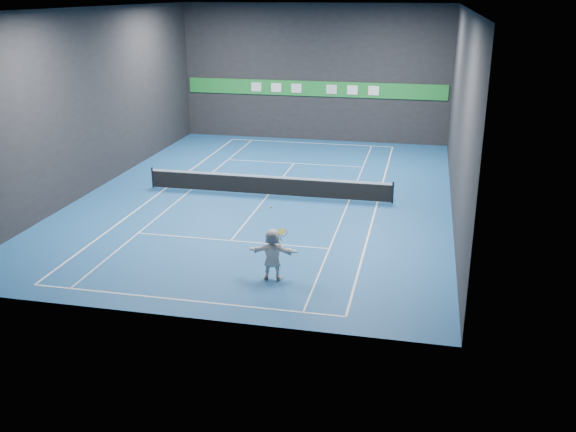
% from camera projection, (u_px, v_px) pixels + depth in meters
% --- Properties ---
extents(ground, '(26.00, 26.00, 0.00)m').
position_uv_depth(ground, '(268.00, 195.00, 32.32)').
color(ground, '#194F8D').
rests_on(ground, ground).
extents(ceiling, '(26.00, 26.00, 0.00)m').
position_uv_depth(ceiling, '(266.00, 8.00, 29.33)').
color(ceiling, black).
rests_on(ceiling, ground).
extents(wall_back, '(18.00, 0.10, 9.00)m').
position_uv_depth(wall_back, '(314.00, 73.00, 42.80)').
color(wall_back, black).
rests_on(wall_back, ground).
extents(wall_front, '(18.00, 0.10, 9.00)m').
position_uv_depth(wall_front, '(160.00, 179.00, 18.85)').
color(wall_front, black).
rests_on(wall_front, ground).
extents(wall_left, '(0.10, 26.00, 9.00)m').
position_uv_depth(wall_left, '(96.00, 99.00, 32.63)').
color(wall_left, black).
rests_on(wall_left, ground).
extents(wall_right, '(0.10, 26.00, 9.00)m').
position_uv_depth(wall_right, '(460.00, 113.00, 29.02)').
color(wall_right, black).
rests_on(wall_right, ground).
extents(baseline_near, '(10.98, 0.08, 0.01)m').
position_uv_depth(baseline_near, '(182.00, 300.00, 21.37)').
color(baseline_near, white).
rests_on(baseline_near, ground).
extents(baseline_far, '(10.98, 0.08, 0.01)m').
position_uv_depth(baseline_far, '(311.00, 143.00, 43.28)').
color(baseline_far, white).
rests_on(baseline_far, ground).
extents(sideline_doubles_left, '(0.08, 23.78, 0.01)m').
position_uv_depth(sideline_doubles_left, '(166.00, 188.00, 33.42)').
color(sideline_doubles_left, white).
rests_on(sideline_doubles_left, ground).
extents(sideline_doubles_right, '(0.08, 23.78, 0.01)m').
position_uv_depth(sideline_doubles_right, '(377.00, 202.00, 31.22)').
color(sideline_doubles_right, white).
rests_on(sideline_doubles_right, ground).
extents(sideline_singles_left, '(0.06, 23.78, 0.01)m').
position_uv_depth(sideline_singles_left, '(191.00, 190.00, 33.15)').
color(sideline_singles_left, white).
rests_on(sideline_singles_left, ground).
extents(sideline_singles_right, '(0.06, 23.78, 0.01)m').
position_uv_depth(sideline_singles_right, '(349.00, 200.00, 31.50)').
color(sideline_singles_right, white).
rests_on(sideline_singles_right, ground).
extents(service_line_near, '(8.23, 0.06, 0.01)m').
position_uv_depth(service_line_near, '(231.00, 241.00, 26.42)').
color(service_line_near, white).
rests_on(service_line_near, ground).
extents(service_line_far, '(8.23, 0.06, 0.01)m').
position_uv_depth(service_line_far, '(294.00, 163.00, 38.22)').
color(service_line_far, white).
rests_on(service_line_far, ground).
extents(center_service_line, '(0.06, 12.80, 0.01)m').
position_uv_depth(center_service_line, '(268.00, 195.00, 32.32)').
color(center_service_line, white).
rests_on(center_service_line, ground).
extents(player, '(1.79, 0.65, 1.90)m').
position_uv_depth(player, '(273.00, 254.00, 22.63)').
color(player, white).
rests_on(player, ground).
extents(tennis_ball, '(0.07, 0.07, 0.07)m').
position_uv_depth(tennis_ball, '(271.00, 207.00, 22.18)').
color(tennis_ball, '#C5F629').
rests_on(tennis_ball, player).
extents(tennis_net, '(12.50, 0.10, 1.07)m').
position_uv_depth(tennis_net, '(268.00, 185.00, 32.14)').
color(tennis_net, black).
rests_on(tennis_net, ground).
extents(sponsor_banner, '(17.64, 0.11, 1.00)m').
position_uv_depth(sponsor_banner, '(314.00, 89.00, 43.07)').
color(sponsor_banner, '#1D8530').
rests_on(sponsor_banner, wall_back).
extents(tennis_racket, '(0.43, 0.30, 0.74)m').
position_uv_depth(tennis_racket, '(283.00, 234.00, 22.35)').
color(tennis_racket, red).
rests_on(tennis_racket, player).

